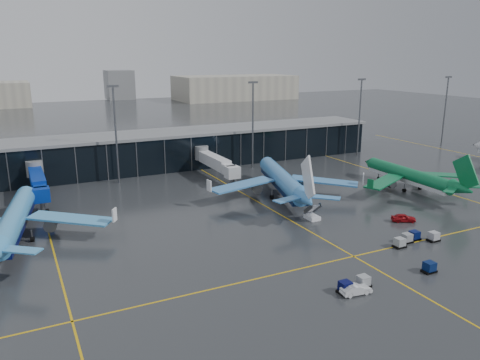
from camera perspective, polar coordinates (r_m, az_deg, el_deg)
name	(u,v)px	position (r m, az deg, el deg)	size (l,w,h in m)	color
ground	(259,236)	(87.82, 2.29, -6.87)	(600.00, 600.00, 0.00)	#282B2D
terminal_pier	(160,150)	(141.79, -9.75, 3.64)	(142.00, 17.00, 10.70)	black
jet_bridges	(38,181)	(117.97, -23.44, -0.09)	(94.00, 27.50, 7.20)	#595B60
flood_masts	(189,126)	(130.67, -6.26, 6.55)	(203.00, 0.50, 25.50)	#595B60
distant_hangars	(142,90)	(353.85, -11.83, 10.72)	(260.00, 71.00, 22.00)	#B2AD99
taxi_lines	(276,212)	(101.12, 4.41, -3.93)	(220.00, 120.00, 0.02)	gold
airliner_arkefly	(13,206)	(93.67, -25.94, -2.88)	(36.46, 41.52, 12.76)	#3F92CE
airliner_klm_near	(282,169)	(111.07, 5.17, 1.32)	(37.73, 42.97, 13.20)	#3C82C6
airliner_aer_lingus	(409,167)	(124.15, 19.89, 1.51)	(32.71, 37.25, 11.45)	#0C6739
baggage_carts	(401,254)	(82.89, 19.05, -8.52)	(28.87, 12.25, 1.70)	black
mobile_airstair	(312,216)	(97.52, 8.79, -4.31)	(2.22, 3.21, 3.45)	white
service_van_red	(404,218)	(100.57, 19.32, -4.37)	(1.93, 4.80, 1.63)	#9A0B11
service_van_white	(356,289)	(69.46, 13.96, -12.82)	(1.59, 4.56, 1.50)	silver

